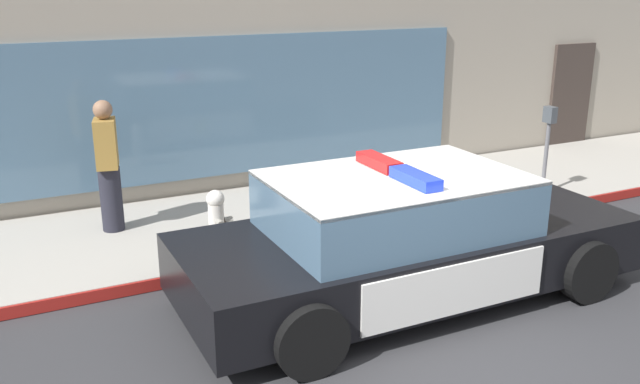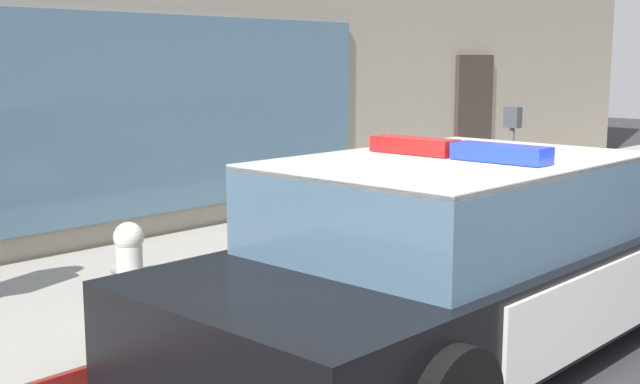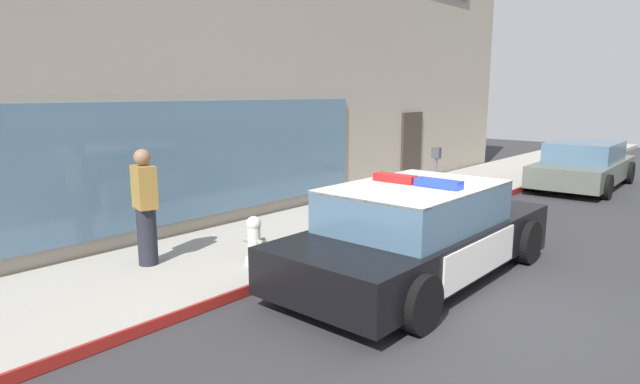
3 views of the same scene
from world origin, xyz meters
TOP-DOWN VIEW (x-y plane):
  - ground at (0.00, 0.00)m, footprint 48.00×48.00m
  - sidewalk at (0.00, 3.82)m, footprint 48.00×2.77m
  - curb_red_paint at (0.00, 2.42)m, footprint 28.80×0.04m
  - police_cruiser at (0.81, 1.10)m, footprint 4.94×2.15m
  - fire_hydrant at (-0.65, 3.00)m, footprint 0.34×0.39m
  - pedestrian_on_sidewalk at (-1.69, 4.18)m, footprint 0.34×0.45m
  - parking_meter at (4.50, 2.87)m, footprint 0.12×0.18m

SIDE VIEW (x-z plane):
  - ground at x=0.00m, z-range 0.00..0.00m
  - sidewalk at x=0.00m, z-range 0.00..0.15m
  - curb_red_paint at x=0.00m, z-range 0.01..0.14m
  - fire_hydrant at x=-0.65m, z-range 0.14..0.86m
  - police_cruiser at x=0.81m, z-range -0.07..1.43m
  - pedestrian_on_sidewalk at x=-1.69m, z-range 0.16..1.87m
  - parking_meter at x=4.50m, z-range 0.41..1.75m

